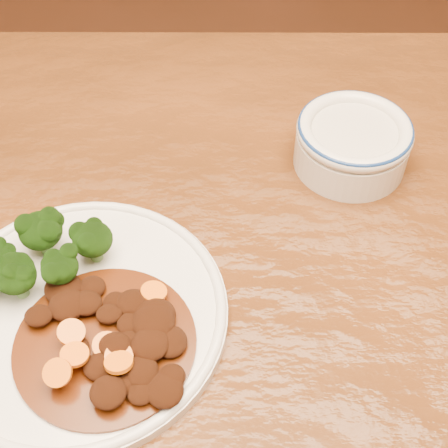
{
  "coord_description": "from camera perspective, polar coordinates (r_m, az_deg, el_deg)",
  "views": [
    {
      "loc": [
        -0.05,
        -0.36,
        1.27
      ],
      "look_at": [
        -0.03,
        0.06,
        0.77
      ],
      "focal_mm": 50.0,
      "sensor_mm": 36.0,
      "label": 1
    }
  ],
  "objects": [
    {
      "name": "dining_table",
      "position": [
        0.7,
        2.73,
        -9.09
      ],
      "size": [
        1.54,
        0.96,
        0.75
      ],
      "rotation": [
        0.0,
        0.0,
        -0.04
      ],
      "color": "#5C2D10",
      "rests_on": "ground"
    },
    {
      "name": "dinner_plate",
      "position": [
        0.62,
        -13.03,
        -8.0
      ],
      "size": [
        0.28,
        0.28,
        0.02
      ],
      "rotation": [
        0.0,
        0.0,
        -0.31
      ],
      "color": "silver",
      "rests_on": "dining_table"
    },
    {
      "name": "broccoli_florets",
      "position": [
        0.63,
        -17.15,
        -2.97
      ],
      "size": [
        0.14,
        0.09,
        0.05
      ],
      "color": "#649C50",
      "rests_on": "dinner_plate"
    },
    {
      "name": "mince_stew",
      "position": [
        0.58,
        -9.75,
        -10.02
      ],
      "size": [
        0.17,
        0.17,
        0.03
      ],
      "color": "#4D2308",
      "rests_on": "dinner_plate"
    },
    {
      "name": "dip_bowl",
      "position": [
        0.74,
        11.67,
        7.36
      ],
      "size": [
        0.13,
        0.13,
        0.06
      ],
      "rotation": [
        0.0,
        0.0,
        -0.19
      ],
      "color": "beige",
      "rests_on": "dining_table"
    }
  ]
}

